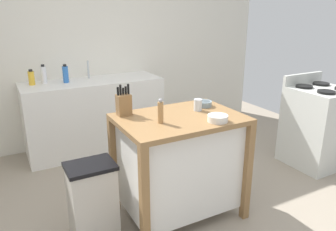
% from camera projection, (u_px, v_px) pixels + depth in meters
% --- Properties ---
extents(ground_plane, '(6.05, 6.05, 0.00)m').
position_uv_depth(ground_plane, '(179.00, 228.00, 2.71)').
color(ground_plane, gray).
rests_on(ground_plane, ground).
extents(wall_back, '(5.05, 0.10, 2.60)m').
position_uv_depth(wall_back, '(92.00, 43.00, 4.18)').
color(wall_back, silver).
rests_on(wall_back, ground).
extents(kitchen_island, '(1.00, 0.70, 0.90)m').
position_uv_depth(kitchen_island, '(179.00, 161.00, 2.75)').
color(kitchen_island, olive).
rests_on(kitchen_island, ground).
extents(knife_block, '(0.11, 0.09, 0.25)m').
position_uv_depth(knife_block, '(124.00, 104.00, 2.64)').
color(knife_block, olive).
rests_on(knife_block, kitchen_island).
extents(bowl_stoneware_deep, '(0.16, 0.16, 0.05)m').
position_uv_depth(bowl_stoneware_deep, '(218.00, 118.00, 2.50)').
color(bowl_stoneware_deep, silver).
rests_on(bowl_stoneware_deep, kitchen_island).
extents(bowl_ceramic_small, '(0.14, 0.14, 0.05)m').
position_uv_depth(bowl_ceramic_small, '(204.00, 103.00, 2.89)').
color(bowl_ceramic_small, gray).
rests_on(bowl_ceramic_small, kitchen_island).
extents(drinking_cup, '(0.07, 0.07, 0.10)m').
position_uv_depth(drinking_cup, '(198.00, 105.00, 2.76)').
color(drinking_cup, silver).
rests_on(drinking_cup, kitchen_island).
extents(pepper_grinder, '(0.04, 0.04, 0.19)m').
position_uv_depth(pepper_grinder, '(161.00, 111.00, 2.45)').
color(pepper_grinder, '#AD7F4C').
rests_on(pepper_grinder, kitchen_island).
extents(trash_bin, '(0.36, 0.28, 0.63)m').
position_uv_depth(trash_bin, '(93.00, 201.00, 2.52)').
color(trash_bin, '#B7B2A8').
rests_on(trash_bin, ground).
extents(sink_counter, '(1.66, 0.60, 0.89)m').
position_uv_depth(sink_counter, '(95.00, 115.00, 4.10)').
color(sink_counter, white).
rests_on(sink_counter, ground).
extents(sink_faucet, '(0.02, 0.02, 0.22)m').
position_uv_depth(sink_faucet, '(88.00, 70.00, 4.04)').
color(sink_faucet, '#B7BCC1').
rests_on(sink_faucet, sink_counter).
extents(bottle_hand_soap, '(0.07, 0.07, 0.18)m').
position_uv_depth(bottle_hand_soap, '(31.00, 78.00, 3.71)').
color(bottle_hand_soap, yellow).
rests_on(bottle_hand_soap, sink_counter).
extents(bottle_dish_soap, '(0.07, 0.07, 0.22)m').
position_uv_depth(bottle_dish_soap, '(66.00, 74.00, 3.82)').
color(bottle_dish_soap, blue).
rests_on(bottle_dish_soap, sink_counter).
extents(bottle_spray_cleaner, '(0.06, 0.06, 0.22)m').
position_uv_depth(bottle_spray_cleaner, '(44.00, 75.00, 3.78)').
color(bottle_spray_cleaner, white).
rests_on(bottle_spray_cleaner, sink_counter).
extents(stove, '(0.60, 0.60, 1.01)m').
position_uv_depth(stove, '(317.00, 126.00, 3.70)').
color(stove, silver).
rests_on(stove, ground).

